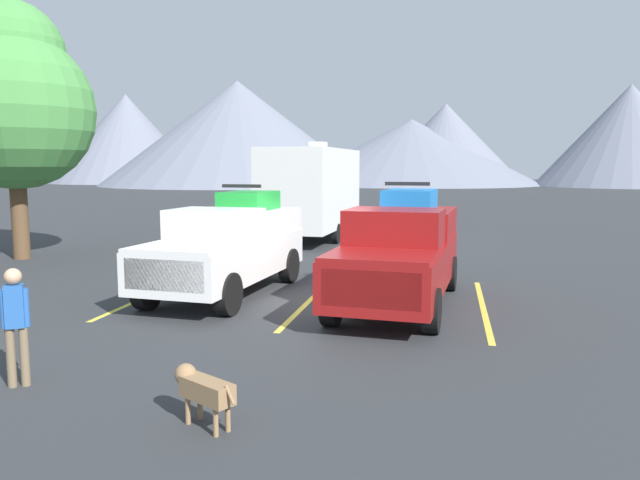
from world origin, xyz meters
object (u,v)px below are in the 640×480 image
Objects in this scene: camper_trailer_a at (312,188)px; person_a at (15,319)px; pickup_truck_a at (229,244)px; pickup_truck_b at (400,250)px; dog at (201,388)px.

camper_trailer_a is 16.41m from person_a.
camper_trailer_a is at bearing 88.76° from person_a.
pickup_truck_a is 10.11m from camper_trailer_a.
pickup_truck_b is 0.75× the size of camper_trailer_a.
pickup_truck_a is 3.39× the size of person_a.
camper_trailer_a reaches higher than pickup_truck_b.
dog is at bearing -72.25° from pickup_truck_a.
pickup_truck_b is 7.56m from person_a.
pickup_truck_a is at bearing 107.75° from dog.
camper_trailer_a is 8.72× the size of dog.
camper_trailer_a is 17.28m from dog.
pickup_truck_b is at bearing -67.75° from camper_trailer_a.
pickup_truck_b reaches higher than pickup_truck_a.
person_a is at bearing 167.23° from dog.
person_a reaches higher than dog.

